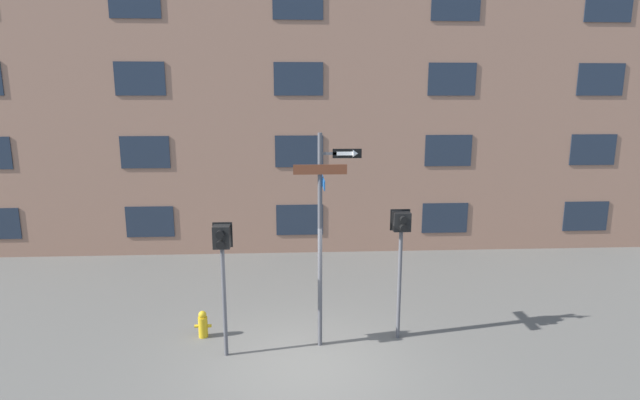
{
  "coord_description": "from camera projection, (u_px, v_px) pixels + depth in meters",
  "views": [
    {
      "loc": [
        -0.18,
        -8.72,
        5.03
      ],
      "look_at": [
        0.33,
        0.78,
        3.07
      ],
      "focal_mm": 28.0,
      "sensor_mm": 36.0,
      "label": 1
    }
  ],
  "objects": [
    {
      "name": "pedestrian_signal_left",
      "position": [
        222.0,
        253.0,
        9.48
      ],
      "size": [
        0.38,
        0.4,
        2.69
      ],
      "color": "#4C4C51",
      "rests_on": "ground_plane"
    },
    {
      "name": "fire_hydrant",
      "position": [
        203.0,
        324.0,
        10.62
      ],
      "size": [
        0.36,
        0.2,
        0.59
      ],
      "color": "gold",
      "rests_on": "ground_plane"
    },
    {
      "name": "pedestrian_signal_right",
      "position": [
        401.0,
        238.0,
        10.2
      ],
      "size": [
        0.41,
        0.4,
        2.78
      ],
      "color": "#4C4C51",
      "rests_on": "ground_plane"
    },
    {
      "name": "ground_plane",
      "position": [
        305.0,
        365.0,
        9.55
      ],
      "size": [
        60.0,
        60.0,
        0.0
      ],
      "primitive_type": "plane",
      "color": "#595651"
    },
    {
      "name": "building_facade",
      "position": [
        298.0,
        79.0,
        15.63
      ],
      "size": [
        24.0,
        0.63,
        11.16
      ],
      "color": "#936B56",
      "rests_on": "ground_plane"
    },
    {
      "name": "street_sign_pole",
      "position": [
        323.0,
        223.0,
        9.8
      ],
      "size": [
        1.32,
        0.96,
        4.37
      ],
      "color": "#4C4C51",
      "rests_on": "ground_plane"
    }
  ]
}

